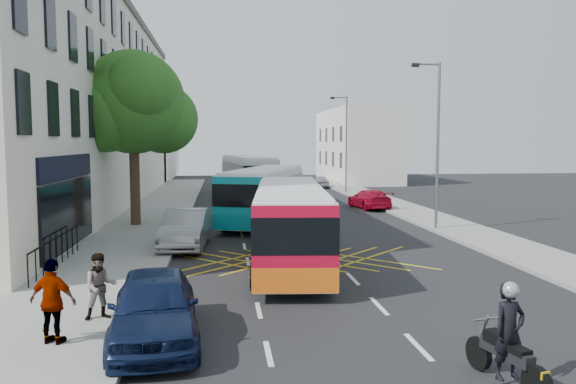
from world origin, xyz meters
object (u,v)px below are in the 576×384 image
object	(u,v)px
motorbike	(508,337)
distant_car_grey	(251,179)
parked_car_silver	(186,229)
lamp_far	(345,139)
bus_near	(290,223)
distant_car_dark	(289,175)
bus_far	(248,175)
parked_car_blue	(154,307)
distant_car_silver	(320,182)
lamp_near	(436,137)
street_tree	(133,103)
bus_mid	(264,194)
pedestrian_near	(100,286)
red_hatchback	(369,199)
pedestrian_far	(53,301)

from	to	relation	value
motorbike	distant_car_grey	size ratio (longest dim) A/B	0.40
distant_car_grey	parked_car_silver	bearing A→B (deg)	-104.67
lamp_far	bus_near	xyz separation A→B (m)	(-7.93, -26.75, -3.12)
bus_near	distant_car_dark	bearing A→B (deg)	88.54
lamp_far	distant_car_grey	bearing A→B (deg)	128.17
bus_far	distant_car_grey	distance (m)	10.50
parked_car_blue	distant_car_silver	distance (m)	42.11
lamp_near	bus_near	bearing A→B (deg)	-139.59
distant_car_grey	distant_car_silver	xyz separation A→B (m)	(6.46, -2.71, -0.14)
street_tree	distant_car_dark	size ratio (longest dim) A/B	2.01
bus_mid	parked_car_blue	bearing A→B (deg)	-84.16
lamp_near	pedestrian_near	size ratio (longest dim) A/B	5.06
lamp_far	distant_car_dark	distance (m)	16.18
parked_car_silver	red_hatchback	xyz separation A→B (m)	(11.10, 12.48, -0.15)
parked_car_blue	pedestrian_near	bearing A→B (deg)	131.77
bus_far	distant_car_dark	world-z (taller)	bus_far
bus_mid	parked_car_blue	distance (m)	18.39
bus_far	parked_car_silver	bearing A→B (deg)	-106.71
street_tree	bus_mid	bearing A→B (deg)	8.47
motorbike	pedestrian_near	xyz separation A→B (m)	(-7.90, 4.32, 0.05)
street_tree	bus_mid	distance (m)	8.26
bus_near	distant_car_dark	xyz separation A→B (m)	(5.11, 42.19, -0.77)
parked_car_silver	pedestrian_near	size ratio (longest dim) A/B	3.03
distant_car_dark	distant_car_grey	bearing A→B (deg)	57.65
parked_car_blue	pedestrian_far	size ratio (longest dim) A/B	2.56
parked_car_blue	pedestrian_far	world-z (taller)	pedestrian_far
distant_car_grey	pedestrian_near	bearing A→B (deg)	-104.77
red_hatchback	distant_car_grey	distance (m)	20.99
lamp_near	lamp_far	bearing A→B (deg)	90.00
bus_near	bus_far	size ratio (longest dim) A/B	0.87
bus_near	distant_car_grey	world-z (taller)	bus_near
bus_mid	pedestrian_near	size ratio (longest dim) A/B	6.77
motorbike	distant_car_dark	xyz separation A→B (m)	(2.49, 52.48, -0.17)
distant_car_grey	pedestrian_near	world-z (taller)	pedestrian_near
parked_car_silver	distant_car_dark	bearing A→B (deg)	81.09
bus_near	distant_car_silver	size ratio (longest dim) A/B	2.98
bus_near	red_hatchback	xyz separation A→B (m)	(7.23, 16.22, -0.86)
bus_far	distant_car_silver	bearing A→B (deg)	39.23
bus_far	parked_car_silver	size ratio (longest dim) A/B	2.45
lamp_far	parked_car_silver	size ratio (longest dim) A/B	1.67
street_tree	lamp_near	size ratio (longest dim) A/B	1.10
lamp_far	distant_car_silver	distance (m)	7.84
parked_car_silver	pedestrian_near	bearing A→B (deg)	-93.97
lamp_near	parked_car_silver	size ratio (longest dim) A/B	1.67
pedestrian_near	motorbike	bearing A→B (deg)	-46.60
street_tree	bus_far	distance (m)	17.87
bus_far	parked_car_blue	xyz separation A→B (m)	(-3.60, -32.98, -0.92)
pedestrian_far	lamp_near	bearing A→B (deg)	-115.33
lamp_near	distant_car_silver	xyz separation A→B (m)	(-0.91, 26.67, -4.03)
distant_car_grey	parked_car_blue	bearing A→B (deg)	-102.71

